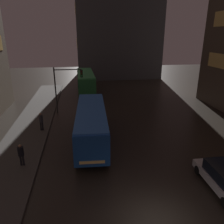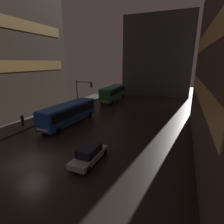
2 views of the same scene
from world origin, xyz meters
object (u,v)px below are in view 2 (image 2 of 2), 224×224
(bus_near, at_px, (69,112))
(bus_far, at_px, (113,92))
(pedestrian_mid, at_px, (22,119))
(car_taxi, at_px, (89,154))
(pedestrian_near, at_px, (55,109))
(traffic_light_main, at_px, (82,90))

(bus_near, relative_size, bus_far, 0.97)
(pedestrian_mid, bearing_deg, car_taxi, 121.18)
(pedestrian_near, xyz_separation_m, traffic_light_main, (2.27, 5.56, 2.60))
(traffic_light_main, bearing_deg, pedestrian_mid, -102.98)
(bus_far, distance_m, pedestrian_mid, 21.96)
(car_taxi, distance_m, pedestrian_mid, 13.82)
(pedestrian_mid, xyz_separation_m, traffic_light_main, (2.73, 11.85, 2.67))
(bus_near, bearing_deg, pedestrian_near, -25.77)
(bus_far, relative_size, car_taxi, 2.37)
(traffic_light_main, bearing_deg, pedestrian_near, -112.22)
(car_taxi, xyz_separation_m, traffic_light_main, (-10.39, 16.17, 3.09))
(bus_near, height_order, car_taxi, bus_near)
(pedestrian_near, bearing_deg, bus_near, 132.40)
(bus_near, xyz_separation_m, pedestrian_near, (-4.88, 2.67, -0.63))
(pedestrian_mid, bearing_deg, bus_near, 173.50)
(car_taxi, bearing_deg, bus_near, -44.07)
(pedestrian_near, relative_size, traffic_light_main, 0.32)
(pedestrian_mid, distance_m, traffic_light_main, 12.45)
(car_taxi, height_order, pedestrian_mid, pedestrian_mid)
(bus_far, height_order, pedestrian_near, bus_far)
(bus_far, relative_size, traffic_light_main, 1.94)
(pedestrian_near, height_order, traffic_light_main, traffic_light_main)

